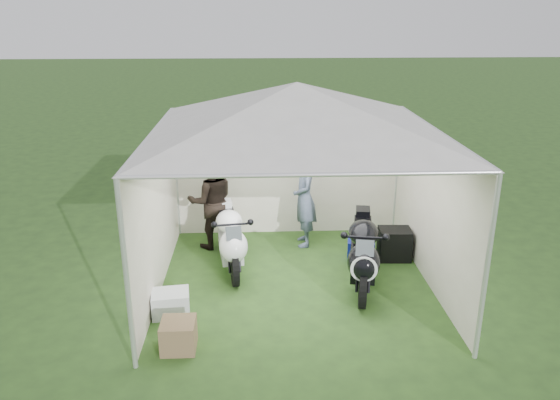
% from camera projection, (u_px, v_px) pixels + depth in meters
% --- Properties ---
extents(ground, '(80.00, 80.00, 0.00)m').
position_uv_depth(ground, '(295.00, 282.00, 8.30)').
color(ground, '#26421B').
rests_on(ground, ground).
extents(canopy_tent, '(5.66, 5.66, 3.00)m').
position_uv_depth(canopy_tent, '(297.00, 113.00, 7.47)').
color(canopy_tent, silver).
rests_on(canopy_tent, ground).
extents(motorcycle_white, '(0.59, 1.91, 0.94)m').
position_uv_depth(motorcycle_white, '(230.00, 238.00, 8.56)').
color(motorcycle_white, black).
rests_on(motorcycle_white, ground).
extents(motorcycle_black, '(0.67, 2.02, 1.00)m').
position_uv_depth(motorcycle_black, '(363.00, 252.00, 8.00)').
color(motorcycle_black, black).
rests_on(motorcycle_black, ground).
extents(paddock_stand, '(0.48, 0.35, 0.33)m').
position_uv_depth(paddock_stand, '(361.00, 250.00, 8.99)').
color(paddock_stand, '#1825CE').
rests_on(paddock_stand, ground).
extents(person_dark_jacket, '(0.92, 0.79, 1.66)m').
position_uv_depth(person_dark_jacket, '(211.00, 201.00, 9.28)').
color(person_dark_jacket, black).
rests_on(person_dark_jacket, ground).
extents(person_blue_jacket, '(0.43, 0.63, 1.70)m').
position_uv_depth(person_blue_jacket, '(305.00, 198.00, 9.36)').
color(person_blue_jacket, slate).
rests_on(person_blue_jacket, ground).
extents(equipment_box, '(0.54, 0.44, 0.52)m').
position_uv_depth(equipment_box, '(394.00, 244.00, 9.00)').
color(equipment_box, black).
rests_on(equipment_box, ground).
extents(crate_0, '(0.54, 0.44, 0.33)m').
position_uv_depth(crate_0, '(171.00, 303.00, 7.37)').
color(crate_0, silver).
rests_on(crate_0, ground).
extents(crate_1, '(0.42, 0.42, 0.37)m').
position_uv_depth(crate_1, '(179.00, 335.00, 6.61)').
color(crate_1, brown).
rests_on(crate_1, ground).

